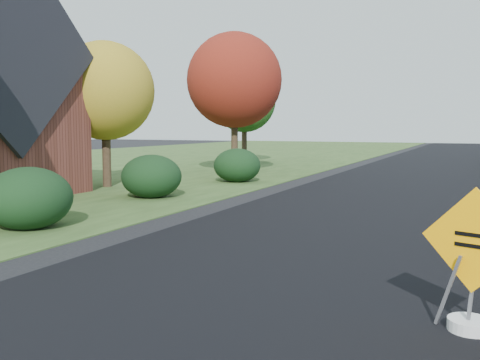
% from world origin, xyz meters
% --- Properties ---
extents(grass_verge_near, '(30.00, 120.00, 0.03)m').
position_xyz_m(grass_verge_near, '(-24.00, 10.00, 0.01)').
color(grass_verge_near, '#314B20').
rests_on(grass_verge_near, ground).
extents(milled_overlay, '(7.20, 120.00, 0.01)m').
position_xyz_m(milled_overlay, '(-4.40, 10.00, 0.01)').
color(milled_overlay, black).
rests_on(milled_overlay, ground).
extents(hedge_south, '(2.09, 2.09, 1.52)m').
position_xyz_m(hedge_south, '(-11.00, -6.00, 0.76)').
color(hedge_south, black).
rests_on(hedge_south, ground).
extents(hedge_mid, '(2.09, 2.09, 1.52)m').
position_xyz_m(hedge_mid, '(-11.50, 0.00, 0.76)').
color(hedge_mid, black).
rests_on(hedge_mid, ground).
extents(hedge_north, '(2.09, 2.09, 1.52)m').
position_xyz_m(hedge_north, '(-11.00, 6.00, 0.76)').
color(hedge_north, black).
rests_on(hedge_north, ground).
extents(tree_near_yellow, '(3.96, 3.96, 5.88)m').
position_xyz_m(tree_near_yellow, '(-15.00, 2.00, 3.89)').
color(tree_near_yellow, '#473523').
rests_on(tree_near_yellow, ground).
extents(tree_near_red, '(4.95, 4.95, 7.35)m').
position_xyz_m(tree_near_red, '(-13.00, 10.00, 4.86)').
color(tree_near_red, '#473523').
rests_on(tree_near_red, ground).
extents(tree_near_back, '(4.29, 4.29, 6.37)m').
position_xyz_m(tree_near_back, '(-16.00, 18.00, 4.21)').
color(tree_near_back, '#473523').
rests_on(tree_near_back, ground).
extents(caution_sign, '(1.21, 0.53, 1.76)m').
position_xyz_m(caution_sign, '(-1.13, -8.65, 0.45)').
color(caution_sign, white).
rests_on(caution_sign, ground).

